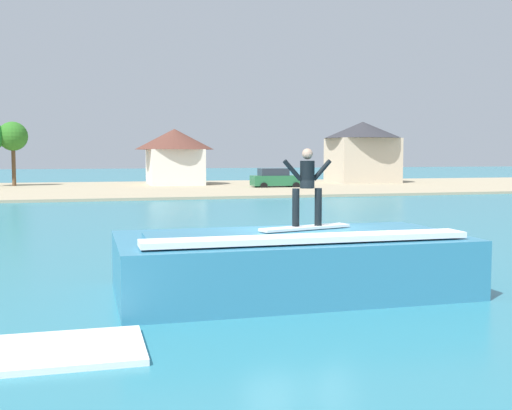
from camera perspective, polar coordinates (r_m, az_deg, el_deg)
The scene contains 10 objects.
ground_plane at distance 14.76m, azimuth 3.59°, elevation -7.39°, with size 260.00×260.00×0.00m, color teal.
wave_crest at distance 14.05m, azimuth 3.10°, elevation -5.20°, with size 7.58×3.93×1.43m.
surfboard at distance 13.88m, azimuth 4.49°, elevation -2.05°, with size 2.23×0.96×0.06m.
surfer at distance 13.88m, azimuth 4.67°, elevation 2.03°, with size 1.13×0.32×1.71m.
shoreline_bank at distance 55.92m, azimuth -10.31°, elevation 1.46°, with size 120.00×26.28×0.19m.
car_far_shore at distance 56.27m, azimuth 1.83°, elevation 2.42°, with size 4.59×2.15×1.86m.
house_gabled_white at distance 66.44m, azimuth 9.63°, elevation 5.02°, with size 8.01×8.01×6.48m.
house_small_cottage at distance 61.50m, azimuth -7.39°, elevation 4.67°, with size 7.63×7.63×5.56m.
tree_tall_bare at distance 62.24m, azimuth -21.19°, elevation 5.77°, with size 2.68×2.68×6.11m.
whitewater_patch at distance 10.40m, azimuth -18.17°, elevation -12.47°, with size 2.85×1.90×0.10m.
Camera 1 is at (-4.63, -13.67, 3.06)m, focal length 44.11 mm.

